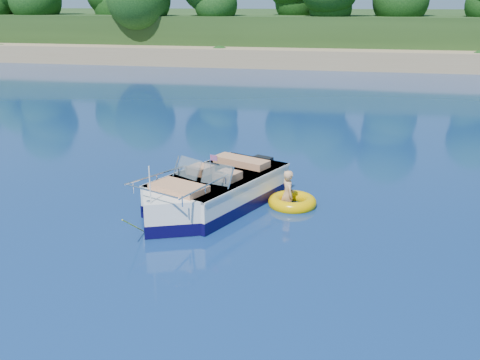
% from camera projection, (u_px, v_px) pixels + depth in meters
% --- Properties ---
extents(ground, '(160.00, 160.00, 0.00)m').
position_uv_depth(ground, '(130.00, 262.00, 11.25)').
color(ground, '#0B234E').
rests_on(ground, ground).
extents(shoreline, '(170.00, 59.00, 6.00)m').
position_uv_depth(shoreline, '(323.00, 36.00, 70.13)').
color(shoreline, '#937A55').
rests_on(shoreline, ground).
extents(motorboat, '(3.49, 5.47, 1.94)m').
position_uv_depth(motorboat, '(211.00, 195.00, 14.08)').
color(motorboat, white).
rests_on(motorboat, ground).
extents(tow_tube, '(1.47, 1.47, 0.34)m').
position_uv_depth(tow_tube, '(292.00, 202.00, 14.34)').
color(tow_tube, '#E5AD00').
rests_on(tow_tube, ground).
extents(boy, '(0.66, 0.84, 1.51)m').
position_uv_depth(boy, '(287.00, 205.00, 14.42)').
color(boy, tan).
rests_on(boy, ground).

